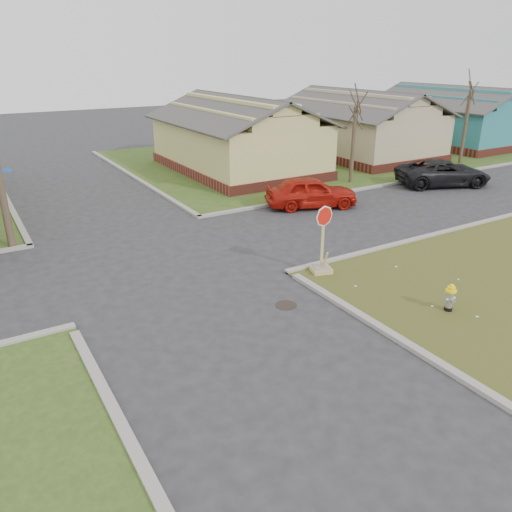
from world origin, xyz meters
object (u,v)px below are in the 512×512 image
stop_sign (322,258)px  dark_pickup (443,173)px  red_sedan (311,192)px  fire_hydrant (450,296)px

stop_sign → dark_pickup: (13.51, 6.20, 0.17)m
red_sedan → stop_sign: bearing=166.5°
fire_hydrant → stop_sign: 4.36m
red_sedan → dark_pickup: (9.04, -0.36, -0.03)m
dark_pickup → stop_sign: bearing=137.3°
stop_sign → dark_pickup: size_ratio=0.45×
fire_hydrant → red_sedan: red_sedan is taller
red_sedan → dark_pickup: size_ratio=0.84×
stop_sign → dark_pickup: 14.87m
fire_hydrant → red_sedan: bearing=81.3°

